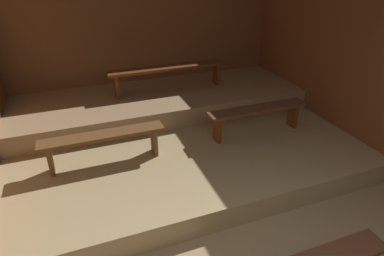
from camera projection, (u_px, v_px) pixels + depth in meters
ground at (197, 183)px, 4.40m from camera, size 5.67×5.88×0.08m
wall_back at (146, 39)px, 5.85m from camera, size 5.67×0.06×2.76m
wall_right at (361, 63)px, 4.51m from camera, size 0.06×5.88×2.76m
platform_lower at (178, 143)px, 4.96m from camera, size 4.87×3.49×0.31m
platform_middle at (160, 102)px, 5.61m from camera, size 4.87×1.58×0.31m
bench_lower_left at (103, 140)px, 4.06m from camera, size 1.55×0.25×0.43m
bench_lower_right at (257, 113)px, 4.77m from camera, size 1.55×0.25×0.43m
bench_middle_center at (168, 71)px, 5.51m from camera, size 2.05×0.25×0.43m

